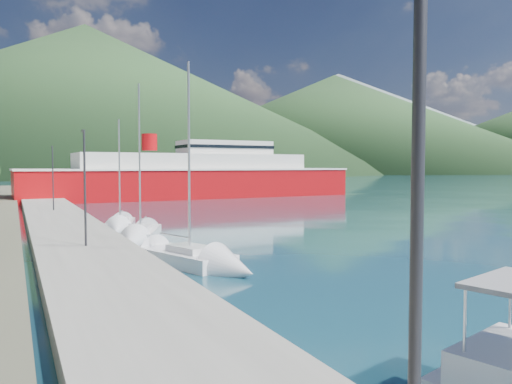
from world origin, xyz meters
TOP-DOWN VIEW (x-y plane):
  - ground at (0.00, 120.00)m, footprint 1400.00×1400.00m
  - quay at (-9.00, 26.00)m, footprint 5.00×88.00m
  - hills_far at (138.59, 618.73)m, footprint 1480.00×900.00m
  - hills_near at (98.04, 372.50)m, footprint 1010.00×520.00m
  - lamp_posts at (-9.00, 15.75)m, footprint 0.15×47.62m
  - sailboat_near at (-4.00, 10.93)m, footprint 4.69×7.96m
  - sailboat_mid at (-5.19, 21.09)m, footprint 4.84×8.06m
  - sailboat_far at (-5.14, 27.52)m, footprint 3.68×6.73m
  - ferry at (13.51, 63.60)m, footprint 52.27×12.94m

SIDE VIEW (x-z plane):
  - ground at x=0.00m, z-range 0.00..0.00m
  - sailboat_far at x=-5.14m, z-range -4.44..4.99m
  - sailboat_mid at x=-5.19m, z-range -5.37..5.94m
  - sailboat_near at x=-4.00m, z-range -5.19..5.79m
  - quay at x=-9.00m, z-range 0.00..0.80m
  - ferry at x=13.51m, z-range -2.02..8.29m
  - lamp_posts at x=-9.00m, z-range 1.05..7.11m
  - hills_near at x=98.04m, z-range -8.32..106.68m
  - hills_far at x=138.59m, z-range -12.61..167.39m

